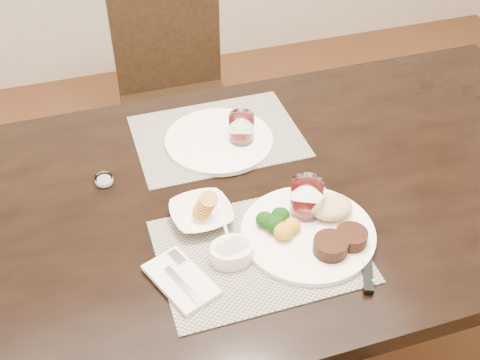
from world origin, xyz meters
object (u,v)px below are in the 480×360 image
object	(u,v)px
cracker_bowl	(201,214)
wine_glass_near	(306,202)
far_plate	(219,140)
steak_knife	(362,265)
dinner_plate	(315,229)
chair_far	(176,87)

from	to	relation	value
cracker_bowl	wine_glass_near	xyz separation A→B (m)	(0.24, -0.06, 0.03)
wine_glass_near	far_plate	distance (m)	0.37
far_plate	steak_knife	bearing A→B (deg)	-71.79
wine_glass_near	dinner_plate	bearing A→B (deg)	-92.59
chair_far	wine_glass_near	distance (m)	1.10
cracker_bowl	far_plate	world-z (taller)	cracker_bowl
chair_far	dinner_plate	xyz separation A→B (m)	(0.09, -1.12, 0.27)
steak_knife	far_plate	xyz separation A→B (m)	(-0.18, 0.53, 0.00)
chair_far	steak_knife	world-z (taller)	chair_far
chair_far	far_plate	bearing A→B (deg)	-91.82
chair_far	dinner_plate	bearing A→B (deg)	-85.41
far_plate	dinner_plate	bearing A→B (deg)	-74.63
chair_far	far_plate	size ratio (longest dim) A/B	2.99
dinner_plate	far_plate	size ratio (longest dim) A/B	1.05
chair_far	cracker_bowl	distance (m)	1.04
chair_far	steak_knife	bearing A→B (deg)	-83.02
dinner_plate	wine_glass_near	size ratio (longest dim) A/B	2.96
chair_far	steak_knife	xyz separation A→B (m)	(0.15, -1.25, 0.26)
chair_far	far_plate	xyz separation A→B (m)	(-0.02, -0.71, 0.26)
dinner_plate	steak_knife	xyz separation A→B (m)	(0.06, -0.12, -0.01)
chair_far	dinner_plate	world-z (taller)	chair_far
steak_knife	far_plate	world-z (taller)	same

